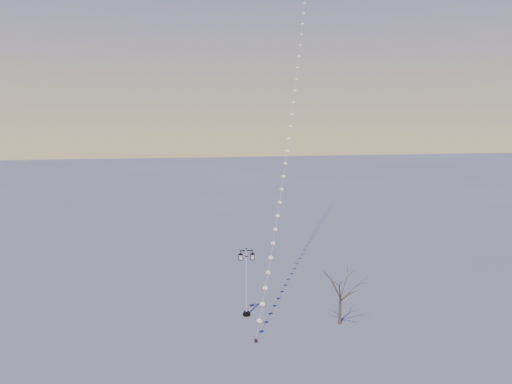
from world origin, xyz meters
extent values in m
plane|color=slate|center=(0.00, 0.00, 0.00)|extent=(300.00, 300.00, 0.00)
cylinder|color=black|center=(-0.13, 2.98, 0.08)|extent=(0.55, 0.55, 0.16)
cylinder|color=black|center=(-0.13, 2.98, 0.22)|extent=(0.39, 0.39, 0.14)
cylinder|color=white|center=(-0.13, 2.98, 2.59)|extent=(0.13, 0.13, 4.60)
cylinder|color=black|center=(-0.13, 2.98, 4.35)|extent=(0.20, 0.20, 0.06)
cube|color=black|center=(-0.13, 2.98, 4.74)|extent=(0.93, 0.11, 0.06)
sphere|color=black|center=(-0.13, 2.98, 4.86)|extent=(0.14, 0.14, 0.14)
pyramid|color=black|center=(-0.54, 3.00, 4.60)|extent=(0.43, 0.43, 0.14)
cube|color=beige|center=(-0.54, 3.00, 4.29)|extent=(0.25, 0.25, 0.33)
cube|color=black|center=(-0.54, 3.00, 4.11)|extent=(0.29, 0.29, 0.04)
pyramid|color=black|center=(0.28, 2.96, 4.60)|extent=(0.43, 0.43, 0.14)
cube|color=beige|center=(0.28, 2.96, 4.29)|extent=(0.25, 0.25, 0.33)
cube|color=black|center=(0.28, 2.96, 4.11)|extent=(0.29, 0.29, 0.04)
cone|color=brown|center=(5.87, 0.35, 1.03)|extent=(0.24, 0.24, 2.05)
cylinder|color=#2F1D1C|center=(-0.27, -1.28, 0.11)|extent=(0.21, 0.21, 0.21)
cylinder|color=black|center=(-0.27, -1.28, 0.13)|extent=(0.03, 0.03, 0.26)
cone|color=orange|center=(6.66, 16.37, 17.64)|extent=(0.08, 0.08, 0.29)
cylinder|color=white|center=(-0.27, -1.28, 0.63)|extent=(0.02, 0.02, 0.84)
camera|label=1|loc=(-5.73, -29.57, 13.81)|focal=34.25mm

